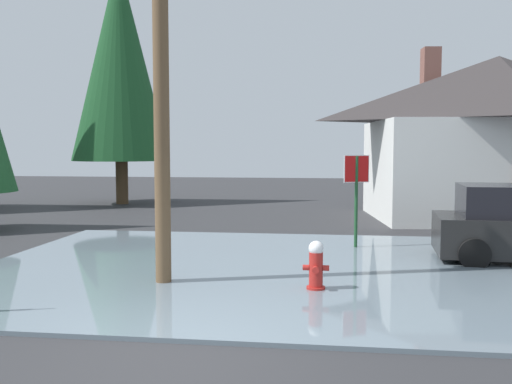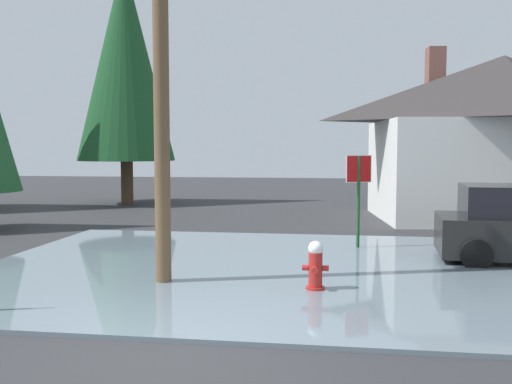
{
  "view_description": "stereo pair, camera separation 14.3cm",
  "coord_description": "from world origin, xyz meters",
  "views": [
    {
      "loc": [
        1.87,
        -6.47,
        2.47
      ],
      "look_at": [
        0.55,
        3.69,
        1.67
      ],
      "focal_mm": 39.91,
      "sensor_mm": 36.0,
      "label": 1
    },
    {
      "loc": [
        2.01,
        -6.45,
        2.47
      ],
      "look_at": [
        0.55,
        3.69,
        1.67
      ],
      "focal_mm": 39.91,
      "sensor_mm": 36.0,
      "label": 2
    }
  ],
  "objects": [
    {
      "name": "pine_tree_mid_left",
      "position": [
        -7.21,
        17.54,
        6.24
      ],
      "size": [
        4.24,
        4.24,
        10.61
      ],
      "color": "#4C3823",
      "rests_on": "ground"
    },
    {
      "name": "stop_sign_far",
      "position": [
        2.51,
        7.36,
        1.62
      ],
      "size": [
        0.61,
        0.28,
        2.29
      ],
      "color": "#1E4C28",
      "rests_on": "ground"
    },
    {
      "name": "house",
      "position": [
        7.56,
        14.11,
        2.91
      ],
      "size": [
        9.45,
        6.59,
        6.04
      ],
      "color": "silver",
      "rests_on": "ground"
    },
    {
      "name": "ground_plane",
      "position": [
        0.0,
        0.0,
        -0.05
      ],
      "size": [
        80.0,
        80.0,
        0.1
      ],
      "primitive_type": "cube",
      "color": "#2D2D30"
    },
    {
      "name": "flood_puddle",
      "position": [
        1.03,
        4.8,
        0.03
      ],
      "size": [
        12.44,
        8.91,
        0.07
      ],
      "primitive_type": "cube",
      "color": "slate",
      "rests_on": "ground"
    },
    {
      "name": "utility_pole",
      "position": [
        -1.08,
        3.3,
        4.34
      ],
      "size": [
        1.6,
        0.28,
        8.33
      ],
      "color": "brown",
      "rests_on": "ground"
    },
    {
      "name": "fire_hydrant",
      "position": [
        1.65,
        3.12,
        0.44
      ],
      "size": [
        0.45,
        0.38,
        0.89
      ],
      "color": "#AD231E",
      "rests_on": "ground"
    }
  ]
}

